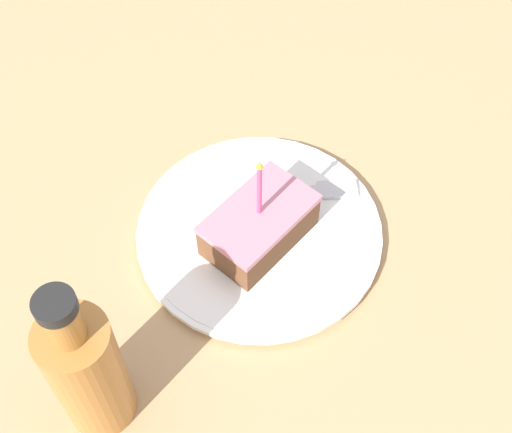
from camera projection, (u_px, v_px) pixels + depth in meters
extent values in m
cube|color=tan|center=(259.00, 247.00, 0.81)|extent=(2.40, 2.40, 0.04)
cylinder|color=white|center=(256.00, 234.00, 0.79)|extent=(0.26, 0.26, 0.02)
cylinder|color=white|center=(256.00, 232.00, 0.79)|extent=(0.27, 0.27, 0.01)
cube|color=brown|center=(259.00, 227.00, 0.76)|extent=(0.07, 0.12, 0.04)
cube|color=#D17A8C|center=(259.00, 214.00, 0.74)|extent=(0.07, 0.12, 0.01)
cylinder|color=#E04C8C|center=(259.00, 190.00, 0.71)|extent=(0.01, 0.01, 0.07)
cone|color=yellow|center=(260.00, 164.00, 0.67)|extent=(0.01, 0.01, 0.01)
cube|color=silver|center=(260.00, 193.00, 0.81)|extent=(0.10, 0.10, 0.00)
cube|color=silver|center=(337.00, 190.00, 0.81)|extent=(0.05, 0.05, 0.00)
cylinder|color=#B27233|center=(88.00, 374.00, 0.62)|extent=(0.06, 0.06, 0.15)
cylinder|color=#B27233|center=(63.00, 323.00, 0.54)|extent=(0.03, 0.03, 0.04)
cylinder|color=black|center=(55.00, 305.00, 0.52)|extent=(0.03, 0.03, 0.01)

